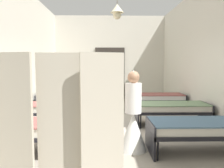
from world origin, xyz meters
TOP-DOWN VIEW (x-y plane):
  - ground_plane at (0.00, 0.00)m, footprint 5.82×10.76m
  - room_shell at (0.00, 1.15)m, footprint 5.62×10.36m
  - bed_left_row_0 at (-1.56, -1.90)m, footprint 1.90×0.84m
  - bed_right_row_0 at (1.56, -1.90)m, footprint 1.90×0.84m
  - bed_left_row_1 at (-1.56, 0.00)m, footprint 1.90×0.84m
  - bed_right_row_1 at (1.56, 0.00)m, footprint 1.90×0.84m
  - bed_left_row_2 at (-1.56, 1.90)m, footprint 1.90×0.84m
  - bed_right_row_2 at (1.56, 1.90)m, footprint 1.90×0.84m
  - nurse_near_aisle at (-0.32, -0.41)m, footprint 0.52×0.52m
  - nurse_mid_aisle at (0.06, 1.16)m, footprint 0.52×0.52m
  - nurse_far_aisle at (0.34, -1.77)m, footprint 0.52×0.52m
  - potted_plant at (0.15, 3.85)m, footprint 0.64×0.64m
  - privacy_screen at (-0.61, -3.75)m, footprint 1.25×0.16m

SIDE VIEW (x-z plane):
  - ground_plane at x=0.00m, z-range -0.10..0.00m
  - bed_left_row_0 at x=-1.56m, z-range 0.15..0.73m
  - bed_right_row_0 at x=1.56m, z-range 0.15..0.73m
  - bed_left_row_1 at x=-1.56m, z-range 0.15..0.73m
  - bed_right_row_1 at x=1.56m, z-range 0.15..0.73m
  - bed_left_row_2 at x=-1.56m, z-range 0.15..0.73m
  - bed_right_row_2 at x=1.56m, z-range 0.15..0.73m
  - nurse_near_aisle at x=-0.32m, z-range -0.21..1.27m
  - nurse_mid_aisle at x=0.06m, z-range -0.21..1.27m
  - nurse_far_aisle at x=0.34m, z-range -0.21..1.27m
  - privacy_screen at x=-0.61m, z-range 0.00..1.70m
  - potted_plant at x=0.15m, z-range 0.20..1.61m
  - room_shell at x=0.00m, z-range 0.00..3.91m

